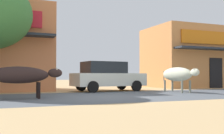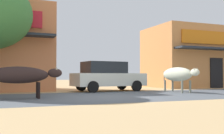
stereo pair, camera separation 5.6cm
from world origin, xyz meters
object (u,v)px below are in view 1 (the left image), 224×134
(parked_hatchback_car, at_px, (107,76))
(pedestrian_by_shop, at_px, (177,75))
(cow_far_dark, at_px, (178,74))
(cow_near_brown, at_px, (20,75))

(parked_hatchback_car, xyz_separation_m, pedestrian_by_shop, (5.26, 0.84, 0.07))
(parked_hatchback_car, bearing_deg, cow_far_dark, -36.41)
(cow_near_brown, bearing_deg, cow_far_dark, 8.20)
(cow_near_brown, xyz_separation_m, cow_far_dark, (7.91, 1.14, 0.04))
(cow_near_brown, bearing_deg, pedestrian_by_shop, 22.99)
(cow_near_brown, bearing_deg, parked_hatchback_car, 35.56)
(parked_hatchback_car, xyz_separation_m, cow_far_dark, (3.11, -2.29, 0.09))
(parked_hatchback_car, distance_m, cow_near_brown, 5.90)
(parked_hatchback_car, bearing_deg, cow_near_brown, -144.44)
(cow_near_brown, distance_m, pedestrian_by_shop, 10.93)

